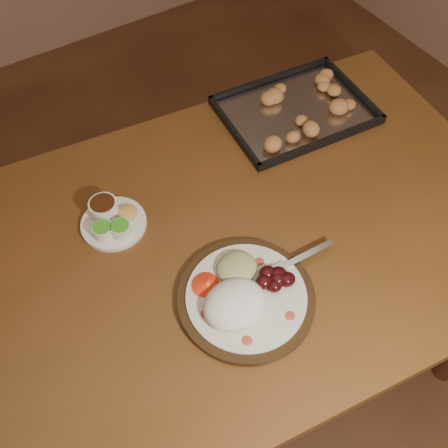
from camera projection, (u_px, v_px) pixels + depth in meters
ground at (197, 367)px, 1.75m from camera, size 4.00×4.00×0.00m
dining_table at (219, 262)px, 1.24m from camera, size 1.60×1.08×0.75m
dinner_plate at (243, 295)px, 1.06m from camera, size 0.39×0.30×0.07m
condiment_saucer at (111, 220)px, 1.18m from camera, size 0.16×0.16×0.05m
baking_tray at (295, 110)px, 1.40m from camera, size 0.43×0.34×0.04m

